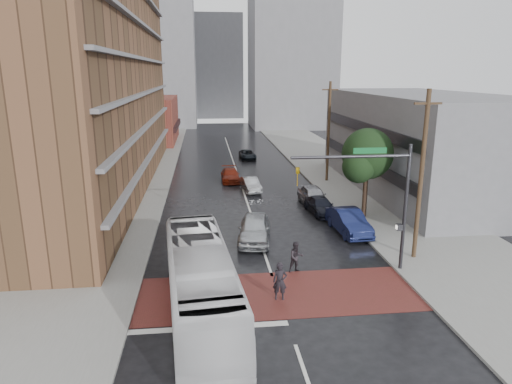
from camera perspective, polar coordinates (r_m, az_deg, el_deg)
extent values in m
plane|color=black|center=(23.23, 2.97, -13.16)|extent=(160.00, 160.00, 0.00)
cube|color=maroon|center=(23.66, 2.77, -12.58)|extent=(14.00, 5.00, 0.02)
cube|color=gray|center=(47.19, -16.07, 0.98)|extent=(9.00, 90.00, 0.15)
cube|color=gray|center=(48.85, 11.57, 1.72)|extent=(9.00, 90.00, 0.15)
cube|color=brown|center=(45.57, -20.84, 17.81)|extent=(10.00, 44.00, 28.00)
cube|color=brown|center=(75.08, -13.10, 8.78)|extent=(8.00, 16.00, 7.00)
cube|color=slate|center=(45.36, 19.85, 5.84)|extent=(11.00, 26.00, 9.00)
cube|color=slate|center=(98.92, -13.16, 17.40)|extent=(18.00, 16.00, 32.00)
cube|color=slate|center=(94.13, 4.51, 19.10)|extent=(16.00, 14.00, 36.00)
cube|color=slate|center=(115.28, -4.90, 15.31)|extent=(12.00, 10.00, 24.00)
cylinder|color=#332319|center=(35.51, 13.47, -0.10)|extent=(0.36, 0.36, 4.00)
sphere|color=#1A3116|center=(34.88, 13.77, 4.67)|extent=(3.80, 3.80, 3.80)
sphere|color=#1A3116|center=(33.98, 12.71, 3.09)|extent=(2.40, 2.40, 2.40)
sphere|color=#1A3116|center=(36.00, 14.47, 3.96)|extent=(2.60, 2.60, 2.60)
cylinder|color=#2D2D33|center=(26.18, 18.14, -2.11)|extent=(0.20, 0.20, 7.20)
cylinder|color=#2D2D33|center=(24.33, 11.81, 4.35)|extent=(6.40, 0.16, 0.16)
imported|color=gold|center=(23.81, 5.26, 1.92)|extent=(0.20, 0.16, 1.00)
cube|color=#0C5926|center=(24.61, 14.07, 5.04)|extent=(1.80, 0.05, 0.30)
cube|color=#2D2D33|center=(26.38, 17.47, -4.21)|extent=(0.30, 0.30, 0.35)
cylinder|color=#473321|center=(27.78, 19.93, 1.68)|extent=(0.26, 0.26, 10.00)
cube|color=#473321|center=(27.21, 20.71, 10.32)|extent=(1.60, 0.12, 0.12)
cylinder|color=#473321|center=(46.27, 9.05, 7.32)|extent=(0.26, 0.26, 10.00)
cube|color=#473321|center=(45.93, 9.27, 12.52)|extent=(1.60, 0.12, 0.12)
imported|color=silver|center=(21.34, -6.96, -11.00)|extent=(3.85, 11.94, 3.27)
imported|color=black|center=(22.73, 3.01, -11.10)|extent=(0.76, 0.55, 1.92)
imported|color=black|center=(25.76, 5.05, -8.12)|extent=(0.97, 0.82, 1.75)
imported|color=#B5BABE|center=(30.16, -0.19, -4.60)|extent=(2.81, 5.32, 1.72)
imported|color=#ABAFB3|center=(42.73, -0.67, 0.94)|extent=(1.85, 4.06, 1.29)
imported|color=maroon|center=(46.74, -3.23, 2.13)|extent=(1.85, 4.47, 1.29)
imported|color=black|center=(58.84, -1.08, 4.71)|extent=(2.07, 4.18, 1.14)
imported|color=#141C47|center=(32.32, 11.51, -3.64)|extent=(2.14, 5.13, 1.65)
imported|color=black|center=(36.40, 8.08, -1.72)|extent=(2.22, 4.49, 1.25)
imported|color=#94959B|center=(38.65, 7.15, -0.44)|extent=(2.11, 4.76, 1.59)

